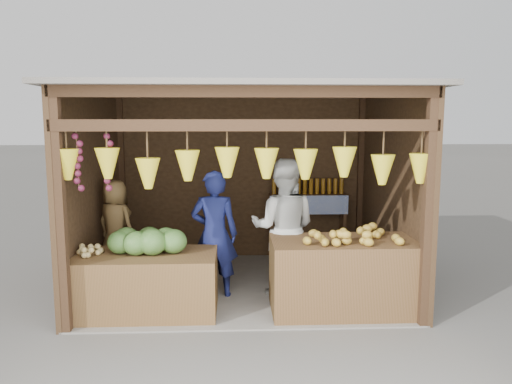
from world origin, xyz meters
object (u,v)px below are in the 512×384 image
counter_right (345,276)px  woman_standing (284,228)px  counter_left (146,284)px  man_standing (214,234)px  vendor_seated (116,224)px

counter_right → woman_standing: 1.01m
counter_left → man_standing: bearing=35.4°
counter_left → vendor_seated: size_ratio=1.38×
counter_right → woman_standing: size_ratio=0.98×
counter_right → woman_standing: woman_standing is taller
counter_right → man_standing: man_standing is taller
man_standing → vendor_seated: size_ratio=1.38×
counter_left → woman_standing: size_ratio=0.92×
counter_right → man_standing: bearing=159.0°
woman_standing → vendor_seated: 2.24m
man_standing → vendor_seated: man_standing is taller
counter_left → woman_standing: bearing=18.8°
counter_left → vendor_seated: vendor_seated is taller
man_standing → vendor_seated: (-1.33, 0.38, 0.06)m
vendor_seated → counter_right: bearing=-167.7°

